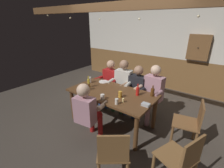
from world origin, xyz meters
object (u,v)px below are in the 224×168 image
object	(u,v)px
chair_empty_far_end	(181,159)
bottle_1	(138,91)
person_1	(122,83)
chair_empty_near_left	(113,154)
pint_glass_0	(90,80)
pint_glass_3	(102,97)
pint_glass_4	(120,94)
table_candle	(123,100)
dining_table	(112,96)
person_4	(87,110)
plate_0	(104,82)
pint_glass_2	(88,87)
person_0	(109,81)
bottle_2	(152,92)
person_3	(152,91)
condiment_caddy	(146,105)
bottle_0	(89,83)
person_2	(136,88)
wall_dart_cabinet	(199,47)
pint_glass_1	(117,101)
chair_empty_near_right	(191,123)

from	to	relation	value
chair_empty_far_end	bottle_1	xyz separation A→B (m)	(-1.09, 0.81, 0.38)
person_1	bottle_1	distance (m)	0.88
chair_empty_near_left	pint_glass_0	world-z (taller)	pint_glass_0
pint_glass_3	pint_glass_4	xyz separation A→B (m)	(0.22, 0.27, 0.01)
table_candle	bottle_1	size ratio (longest dim) A/B	0.33
dining_table	pint_glass_3	bearing A→B (deg)	-81.08
person_4	plate_0	bearing A→B (deg)	106.44
pint_glass_4	pint_glass_0	bearing A→B (deg)	168.49
person_1	pint_glass_2	bearing A→B (deg)	65.46
person_0	pint_glass_3	distance (m)	1.26
pint_glass_4	bottle_2	bearing A→B (deg)	42.34
person_3	chair_empty_far_end	xyz separation A→B (m)	(0.99, -1.32, -0.22)
person_3	pint_glass_0	bearing A→B (deg)	30.42
person_0	pint_glass_4	bearing A→B (deg)	136.42
bottle_1	chair_empty_far_end	bearing A→B (deg)	-36.53
condiment_caddy	chair_empty_near_left	bearing A→B (deg)	-89.50
person_4	pint_glass_4	world-z (taller)	person_4
plate_0	bottle_0	xyz separation A→B (m)	(-0.05, -0.44, 0.10)
person_4	chair_empty_near_left	xyz separation A→B (m)	(0.84, -0.37, -0.19)
dining_table	plate_0	xyz separation A→B (m)	(-0.50, 0.34, 0.11)
person_2	pint_glass_3	distance (m)	1.09
person_1	person_3	bearing A→B (deg)	171.54
pint_glass_4	condiment_caddy	bearing A→B (deg)	-0.69
wall_dart_cabinet	person_2	bearing A→B (deg)	-114.58
bottle_1	pint_glass_1	size ratio (longest dim) A/B	2.21
chair_empty_near_left	wall_dart_cabinet	size ratio (longest dim) A/B	1.26
person_3	bottle_1	size ratio (longest dim) A/B	5.29
person_1	plate_0	size ratio (longest dim) A/B	5.67
chair_empty_near_left	bottle_0	bearing A→B (deg)	107.24
person_4	chair_empty_far_end	size ratio (longest dim) A/B	1.36
person_4	pint_glass_0	distance (m)	1.10
dining_table	person_4	world-z (taller)	person_4
pint_glass_2	pint_glass_3	xyz separation A→B (m)	(0.53, -0.15, -0.01)
person_1	pint_glass_3	size ratio (longest dim) A/B	12.46
pint_glass_1	person_0	bearing A→B (deg)	132.96
dining_table	person_1	xyz separation A→B (m)	(-0.19, 0.71, 0.04)
pint_glass_0	pint_glass_2	distance (m)	0.41
person_0	person_1	xyz separation A→B (m)	(0.41, 0.01, 0.04)
bottle_1	pint_glass_2	distance (m)	1.05
person_0	pint_glass_3	bearing A→B (deg)	120.35
pint_glass_4	person_1	bearing A→B (deg)	120.37
dining_table	chair_empty_far_end	bearing A→B (deg)	-21.20
person_3	wall_dart_cabinet	bearing A→B (deg)	-97.34
plate_0	pint_glass_0	xyz separation A→B (m)	(-0.23, -0.23, 0.06)
pint_glass_2	pint_glass_3	size ratio (longest dim) A/B	1.29
table_candle	condiment_caddy	xyz separation A→B (m)	(0.39, 0.13, -0.02)
person_1	wall_dart_cabinet	bearing A→B (deg)	-131.46
plate_0	pint_glass_3	world-z (taller)	pint_glass_3
person_2	chair_empty_near_right	size ratio (longest dim) A/B	1.35
plate_0	pint_glass_1	world-z (taller)	pint_glass_1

